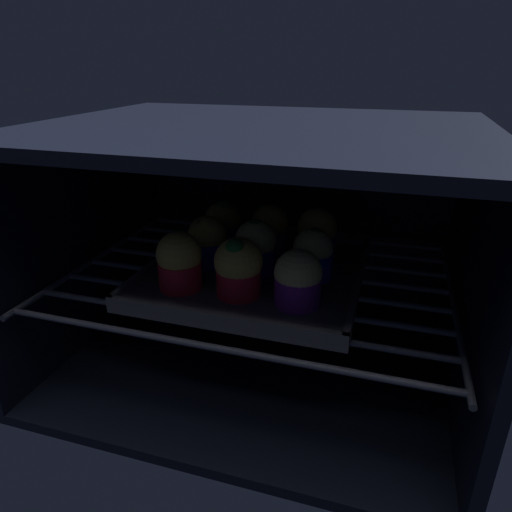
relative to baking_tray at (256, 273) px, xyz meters
The scene contains 12 objects.
oven_cavity 6.11cm from the baking_tray, 90.00° to the left, with size 59.00×47.00×37.00cm.
oven_rack 1.78cm from the baking_tray, 90.00° to the left, with size 54.80×42.00×0.80cm.
baking_tray is the anchor object (origin of this frame).
muffin_row0_col0 12.11cm from the baking_tray, 135.27° to the right, with size 5.95×5.95×7.84cm.
muffin_row0_col1 8.76cm from the baking_tray, 88.29° to the right, with size 6.22×6.22×8.06cm.
muffin_row0_col2 11.73cm from the baking_tray, 45.41° to the right, with size 5.90×5.90×7.21cm.
muffin_row1_col0 8.49cm from the baking_tray, behind, with size 5.76×5.76×7.35cm.
muffin_row1_col1 4.30cm from the baking_tray, 96.52° to the right, with size 5.81×5.81×7.88cm.
muffin_row1_col2 8.91cm from the baking_tray, ahead, with size 5.76×5.76×7.23cm.
muffin_row2_col0 11.69cm from the baking_tray, 136.01° to the left, with size 5.83×5.83×7.73cm.
muffin_row2_col1 8.57cm from the baking_tray, 91.76° to the left, with size 5.77×5.77×7.67cm.
muffin_row2_col2 11.39cm from the baking_tray, 46.58° to the left, with size 6.01×6.01×7.67cm.
Camera 1 is at (17.47, -36.60, 43.33)cm, focal length 32.10 mm.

